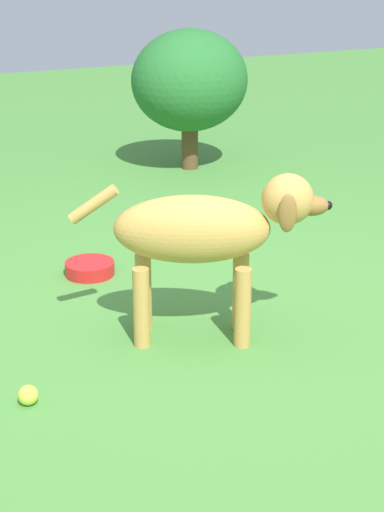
% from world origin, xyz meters
% --- Properties ---
extents(ground, '(14.00, 14.00, 0.00)m').
position_xyz_m(ground, '(0.00, 0.00, 0.00)').
color(ground, '#478438').
extents(dog, '(0.85, 0.49, 0.63)m').
position_xyz_m(dog, '(-0.03, 0.04, 0.42)').
color(dog, '#C69347').
rests_on(dog, ground).
extents(tennis_ball_0, '(0.07, 0.07, 0.07)m').
position_xyz_m(tennis_ball_0, '(0.48, 0.74, 0.03)').
color(tennis_ball_0, '#C9D838').
rests_on(tennis_ball_0, ground).
extents(tennis_ball_1, '(0.07, 0.07, 0.07)m').
position_xyz_m(tennis_ball_1, '(-0.76, -0.12, 0.03)').
color(tennis_ball_1, '#C0D43E').
rests_on(tennis_ball_1, ground).
extents(water_bowl, '(0.22, 0.22, 0.06)m').
position_xyz_m(water_bowl, '(-0.22, 0.81, 0.03)').
color(water_bowl, red).
rests_on(water_bowl, ground).
extents(shrub_near, '(0.76, 0.68, 0.90)m').
position_xyz_m(shrub_near, '(1.00, 2.24, 0.57)').
color(shrub_near, brown).
rests_on(shrub_near, ground).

